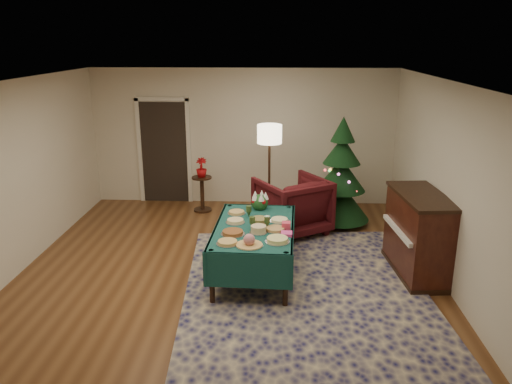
{
  "coord_description": "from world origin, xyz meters",
  "views": [
    {
      "loc": [
        0.7,
        -6.29,
        3.24
      ],
      "look_at": [
        0.36,
        1.15,
        0.94
      ],
      "focal_mm": 35.0,
      "sensor_mm": 36.0,
      "label": 1
    }
  ],
  "objects_px": {
    "armchair": "(292,203)",
    "side_table": "(202,194)",
    "floor_lamp": "(269,140)",
    "potted_plant": "(201,172)",
    "piano": "(418,235)",
    "gift_box": "(286,226)",
    "buffet_table": "(254,236)",
    "christmas_tree": "(341,177)"
  },
  "relations": [
    {
      "from": "piano",
      "to": "floor_lamp",
      "type": "bearing_deg",
      "value": 136.52
    },
    {
      "from": "christmas_tree",
      "to": "side_table",
      "type": "bearing_deg",
      "value": 167.51
    },
    {
      "from": "floor_lamp",
      "to": "potted_plant",
      "type": "xyz_separation_m",
      "value": [
        -1.31,
        0.52,
        -0.73
      ]
    },
    {
      "from": "side_table",
      "to": "gift_box",
      "type": "bearing_deg",
      "value": -60.45
    },
    {
      "from": "armchair",
      "to": "side_table",
      "type": "xyz_separation_m",
      "value": [
        -1.72,
        1.06,
        -0.21
      ]
    },
    {
      "from": "armchair",
      "to": "piano",
      "type": "distance_m",
      "value": 2.3
    },
    {
      "from": "floor_lamp",
      "to": "potted_plant",
      "type": "bearing_deg",
      "value": 158.36
    },
    {
      "from": "buffet_table",
      "to": "christmas_tree",
      "type": "distance_m",
      "value": 2.59
    },
    {
      "from": "gift_box",
      "to": "potted_plant",
      "type": "height_order",
      "value": "potted_plant"
    },
    {
      "from": "potted_plant",
      "to": "side_table",
      "type": "bearing_deg",
      "value": -90.0
    },
    {
      "from": "buffet_table",
      "to": "gift_box",
      "type": "height_order",
      "value": "gift_box"
    },
    {
      "from": "side_table",
      "to": "floor_lamp",
      "type": "bearing_deg",
      "value": -21.64
    },
    {
      "from": "gift_box",
      "to": "buffet_table",
      "type": "bearing_deg",
      "value": 168.85
    },
    {
      "from": "potted_plant",
      "to": "gift_box",
      "type": "bearing_deg",
      "value": -60.45
    },
    {
      "from": "armchair",
      "to": "side_table",
      "type": "relative_size",
      "value": 1.57
    },
    {
      "from": "armchair",
      "to": "piano",
      "type": "bearing_deg",
      "value": 107.56
    },
    {
      "from": "gift_box",
      "to": "potted_plant",
      "type": "bearing_deg",
      "value": 119.55
    },
    {
      "from": "floor_lamp",
      "to": "potted_plant",
      "type": "relative_size",
      "value": 4.82
    },
    {
      "from": "buffet_table",
      "to": "floor_lamp",
      "type": "height_order",
      "value": "floor_lamp"
    },
    {
      "from": "buffet_table",
      "to": "gift_box",
      "type": "relative_size",
      "value": 16.42
    },
    {
      "from": "side_table",
      "to": "potted_plant",
      "type": "relative_size",
      "value": 1.85
    },
    {
      "from": "side_table",
      "to": "armchair",
      "type": "bearing_deg",
      "value": -31.64
    },
    {
      "from": "gift_box",
      "to": "side_table",
      "type": "relative_size",
      "value": 0.17
    },
    {
      "from": "floor_lamp",
      "to": "piano",
      "type": "relative_size",
      "value": 1.26
    },
    {
      "from": "gift_box",
      "to": "floor_lamp",
      "type": "xyz_separation_m",
      "value": [
        -0.28,
        2.28,
        0.73
      ]
    },
    {
      "from": "gift_box",
      "to": "potted_plant",
      "type": "relative_size",
      "value": 0.32
    },
    {
      "from": "buffet_table",
      "to": "piano",
      "type": "xyz_separation_m",
      "value": [
        2.31,
        0.16,
        -0.01
      ]
    },
    {
      "from": "floor_lamp",
      "to": "side_table",
      "type": "relative_size",
      "value": 2.61
    },
    {
      "from": "floor_lamp",
      "to": "potted_plant",
      "type": "height_order",
      "value": "floor_lamp"
    },
    {
      "from": "potted_plant",
      "to": "piano",
      "type": "xyz_separation_m",
      "value": [
        3.46,
        -2.56,
        -0.21
      ]
    },
    {
      "from": "side_table",
      "to": "piano",
      "type": "bearing_deg",
      "value": -36.48
    },
    {
      "from": "side_table",
      "to": "potted_plant",
      "type": "xyz_separation_m",
      "value": [
        0.0,
        0.0,
        0.46
      ]
    },
    {
      "from": "piano",
      "to": "buffet_table",
      "type": "bearing_deg",
      "value": -176.16
    },
    {
      "from": "gift_box",
      "to": "christmas_tree",
      "type": "xyz_separation_m",
      "value": [
        1.0,
        2.23,
        0.09
      ]
    },
    {
      "from": "buffet_table",
      "to": "piano",
      "type": "height_order",
      "value": "piano"
    },
    {
      "from": "gift_box",
      "to": "side_table",
      "type": "height_order",
      "value": "gift_box"
    },
    {
      "from": "armchair",
      "to": "potted_plant",
      "type": "xyz_separation_m",
      "value": [
        -1.72,
        1.06,
        0.25
      ]
    },
    {
      "from": "armchair",
      "to": "christmas_tree",
      "type": "distance_m",
      "value": 1.05
    },
    {
      "from": "christmas_tree",
      "to": "potted_plant",
      "type": "bearing_deg",
      "value": 167.51
    },
    {
      "from": "christmas_tree",
      "to": "piano",
      "type": "distance_m",
      "value": 2.19
    },
    {
      "from": "potted_plant",
      "to": "armchair",
      "type": "bearing_deg",
      "value": -31.64
    },
    {
      "from": "buffet_table",
      "to": "floor_lamp",
      "type": "relative_size",
      "value": 1.08
    }
  ]
}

